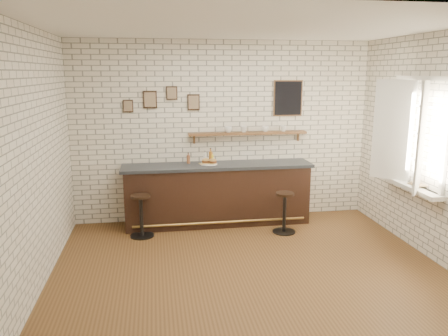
{
  "coord_description": "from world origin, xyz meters",
  "views": [
    {
      "loc": [
        -1.15,
        -5.2,
        2.48
      ],
      "look_at": [
        -0.17,
        0.9,
        1.12
      ],
      "focal_mm": 35.0,
      "sensor_mm": 36.0,
      "label": 1
    }
  ],
  "objects_px": {
    "bitters_bottle_amber": "(211,157)",
    "shelf_cup_c": "(265,129)",
    "shelf_cup_b": "(244,129)",
    "bitters_bottle_white": "(205,158)",
    "shelf_cup_d": "(283,129)",
    "sandwich_plate": "(209,164)",
    "condiment_bottle_yellow": "(212,158)",
    "shelf_cup_a": "(228,130)",
    "bitters_bottle_brown": "(188,159)",
    "bar_stool_left": "(141,214)",
    "bar_counter": "(218,194)",
    "book_lower": "(412,185)",
    "bar_stool_right": "(284,211)",
    "ciabatta_sandwich": "(209,161)",
    "book_upper": "(413,184)"
  },
  "relations": [
    {
      "from": "bitters_bottle_brown",
      "to": "bar_stool_left",
      "type": "distance_m",
      "value": 1.21
    },
    {
      "from": "sandwich_plate",
      "to": "shelf_cup_d",
      "type": "bearing_deg",
      "value": 8.06
    },
    {
      "from": "bitters_bottle_brown",
      "to": "bar_stool_left",
      "type": "relative_size",
      "value": 0.27
    },
    {
      "from": "bar_stool_left",
      "to": "shelf_cup_b",
      "type": "relative_size",
      "value": 5.96
    },
    {
      "from": "ciabatta_sandwich",
      "to": "bitters_bottle_amber",
      "type": "relative_size",
      "value": 1.04
    },
    {
      "from": "sandwich_plate",
      "to": "bar_counter",
      "type": "bearing_deg",
      "value": -6.41
    },
    {
      "from": "ciabatta_sandwich",
      "to": "shelf_cup_b",
      "type": "xyz_separation_m",
      "value": [
        0.61,
        0.18,
        0.49
      ]
    },
    {
      "from": "ciabatta_sandwich",
      "to": "shelf_cup_b",
      "type": "bearing_deg",
      "value": 16.91
    },
    {
      "from": "bar_stool_right",
      "to": "book_lower",
      "type": "relative_size",
      "value": 2.97
    },
    {
      "from": "shelf_cup_d",
      "to": "shelf_cup_b",
      "type": "bearing_deg",
      "value": 163.26
    },
    {
      "from": "sandwich_plate",
      "to": "condiment_bottle_yellow",
      "type": "relative_size",
      "value": 1.67
    },
    {
      "from": "bar_stool_left",
      "to": "condiment_bottle_yellow",
      "type": "bearing_deg",
      "value": 25.59
    },
    {
      "from": "shelf_cup_c",
      "to": "shelf_cup_d",
      "type": "relative_size",
      "value": 1.19
    },
    {
      "from": "shelf_cup_b",
      "to": "bitters_bottle_white",
      "type": "bearing_deg",
      "value": 118.83
    },
    {
      "from": "sandwich_plate",
      "to": "book_lower",
      "type": "height_order",
      "value": "sandwich_plate"
    },
    {
      "from": "bar_stool_left",
      "to": "bar_stool_right",
      "type": "relative_size",
      "value": 1.02
    },
    {
      "from": "bar_stool_left",
      "to": "shelf_cup_c",
      "type": "relative_size",
      "value": 5.6
    },
    {
      "from": "bitters_bottle_amber",
      "to": "shelf_cup_c",
      "type": "distance_m",
      "value": 1.04
    },
    {
      "from": "bitters_bottle_amber",
      "to": "shelf_cup_b",
      "type": "distance_m",
      "value": 0.72
    },
    {
      "from": "shelf_cup_a",
      "to": "shelf_cup_d",
      "type": "relative_size",
      "value": 1.27
    },
    {
      "from": "sandwich_plate",
      "to": "bitters_bottle_amber",
      "type": "height_order",
      "value": "bitters_bottle_amber"
    },
    {
      "from": "bitters_bottle_brown",
      "to": "shelf_cup_b",
      "type": "xyz_separation_m",
      "value": [
        0.94,
        0.06,
        0.47
      ]
    },
    {
      "from": "bar_stool_right",
      "to": "shelf_cup_a",
      "type": "distance_m",
      "value": 1.63
    },
    {
      "from": "bar_counter",
      "to": "book_lower",
      "type": "distance_m",
      "value": 2.97
    },
    {
      "from": "bitters_bottle_white",
      "to": "bar_stool_left",
      "type": "distance_m",
      "value": 1.4
    },
    {
      "from": "ciabatta_sandwich",
      "to": "book_lower",
      "type": "relative_size",
      "value": 1.16
    },
    {
      "from": "bar_stool_left",
      "to": "bar_stool_right",
      "type": "xyz_separation_m",
      "value": [
        2.22,
        -0.18,
        -0.01
      ]
    },
    {
      "from": "book_upper",
      "to": "bar_stool_left",
      "type": "bearing_deg",
      "value": -176.85
    },
    {
      "from": "shelf_cup_b",
      "to": "shelf_cup_d",
      "type": "xyz_separation_m",
      "value": [
        0.69,
        0.0,
        -0.01
      ]
    },
    {
      "from": "shelf_cup_b",
      "to": "book_upper",
      "type": "xyz_separation_m",
      "value": [
        2.05,
        -1.71,
        -0.59
      ]
    },
    {
      "from": "bar_counter",
      "to": "sandwich_plate",
      "type": "height_order",
      "value": "sandwich_plate"
    },
    {
      "from": "bitters_bottle_white",
      "to": "shelf_cup_d",
      "type": "xyz_separation_m",
      "value": [
        1.35,
        0.06,
        0.45
      ]
    },
    {
      "from": "ciabatta_sandwich",
      "to": "bar_counter",
      "type": "bearing_deg",
      "value": -6.95
    },
    {
      "from": "bitters_bottle_white",
      "to": "bar_stool_left",
      "type": "bearing_deg",
      "value": -151.94
    },
    {
      "from": "shelf_cup_a",
      "to": "bitters_bottle_amber",
      "type": "bearing_deg",
      "value": 162.91
    },
    {
      "from": "shelf_cup_c",
      "to": "book_upper",
      "type": "bearing_deg",
      "value": -131.89
    },
    {
      "from": "bar_counter",
      "to": "shelf_cup_c",
      "type": "bearing_deg",
      "value": 13.4
    },
    {
      "from": "shelf_cup_a",
      "to": "bar_counter",
      "type": "bearing_deg",
      "value": -164.2
    },
    {
      "from": "ciabatta_sandwich",
      "to": "shelf_cup_c",
      "type": "xyz_separation_m",
      "value": [
        0.97,
        0.18,
        0.48
      ]
    },
    {
      "from": "shelf_cup_a",
      "to": "bitters_bottle_brown",
      "type": "bearing_deg",
      "value": 157.19
    },
    {
      "from": "bar_stool_right",
      "to": "shelf_cup_d",
      "type": "relative_size",
      "value": 6.52
    },
    {
      "from": "bar_counter",
      "to": "book_lower",
      "type": "height_order",
      "value": "bar_counter"
    },
    {
      "from": "bar_counter",
      "to": "book_lower",
      "type": "bearing_deg",
      "value": -30.67
    },
    {
      "from": "sandwich_plate",
      "to": "shelf_cup_c",
      "type": "height_order",
      "value": "shelf_cup_c"
    },
    {
      "from": "bitters_bottle_white",
      "to": "bitters_bottle_amber",
      "type": "xyz_separation_m",
      "value": [
        0.09,
        0.0,
        0.02
      ]
    },
    {
      "from": "bitters_bottle_amber",
      "to": "shelf_cup_d",
      "type": "relative_size",
      "value": 2.47
    },
    {
      "from": "condiment_bottle_yellow",
      "to": "bitters_bottle_brown",
      "type": "bearing_deg",
      "value": -180.0
    },
    {
      "from": "bitters_bottle_white",
      "to": "shelf_cup_b",
      "type": "bearing_deg",
      "value": 4.9
    },
    {
      "from": "bitters_bottle_white",
      "to": "shelf_cup_a",
      "type": "relative_size",
      "value": 1.6
    },
    {
      "from": "bitters_bottle_brown",
      "to": "condiment_bottle_yellow",
      "type": "bearing_deg",
      "value": 0.0
    }
  ]
}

